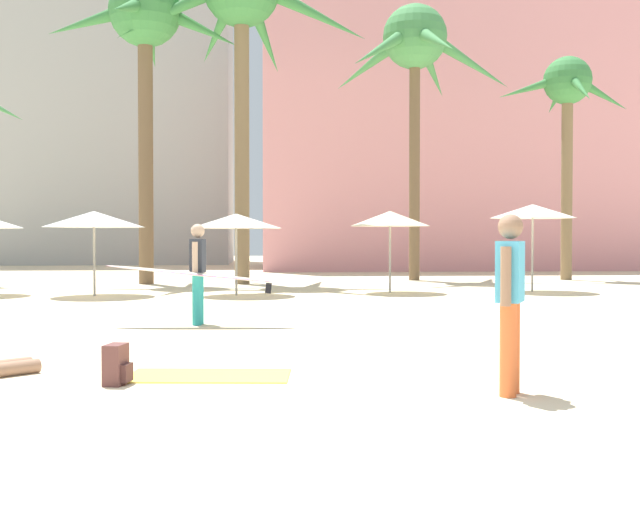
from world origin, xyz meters
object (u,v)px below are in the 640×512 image
(cafe_umbrella_0, at_px, (236,221))
(palm_tree_far_left, at_px, (415,51))
(cafe_umbrella_2, at_px, (390,219))
(beach_towel, at_px, (209,376))
(backpack, at_px, (117,365))
(person_mid_right, at_px, (197,271))
(person_far_left, at_px, (510,296))
(palm_tree_right, at_px, (242,8))
(cafe_umbrella_3, at_px, (94,219))
(cafe_umbrella_4, at_px, (533,211))
(palm_tree_left, at_px, (567,98))
(palm_tree_far_right, at_px, (145,29))

(cafe_umbrella_0, bearing_deg, palm_tree_far_left, 48.12)
(cafe_umbrella_0, relative_size, cafe_umbrella_2, 1.07)
(beach_towel, height_order, backpack, backpack)
(person_mid_right, bearing_deg, person_far_left, 126.19)
(palm_tree_right, height_order, person_mid_right, palm_tree_right)
(cafe_umbrella_3, xyz_separation_m, backpack, (2.90, -12.42, -1.81))
(cafe_umbrella_2, relative_size, cafe_umbrella_3, 0.87)
(person_mid_right, relative_size, person_far_left, 1.80)
(cafe_umbrella_2, distance_m, beach_towel, 13.46)
(palm_tree_far_left, bearing_deg, palm_tree_right, -163.71)
(person_mid_right, height_order, person_far_left, person_mid_right)
(cafe_umbrella_0, relative_size, person_far_left, 1.39)
(person_mid_right, bearing_deg, cafe_umbrella_0, -86.99)
(palm_tree_far_left, distance_m, beach_towel, 21.50)
(beach_towel, height_order, person_mid_right, person_mid_right)
(cafe_umbrella_4, xyz_separation_m, beach_towel, (-8.22, -12.70, -2.27))
(cafe_umbrella_0, distance_m, cafe_umbrella_2, 4.29)
(cafe_umbrella_0, distance_m, person_far_left, 13.58)
(palm_tree_left, distance_m, cafe_umbrella_3, 17.49)
(palm_tree_far_right, bearing_deg, palm_tree_far_left, 9.50)
(palm_tree_left, bearing_deg, beach_towel, -121.93)
(palm_tree_far_right, bearing_deg, cafe_umbrella_4, -21.88)
(cafe_umbrella_3, bearing_deg, palm_tree_left, 23.42)
(person_mid_right, bearing_deg, cafe_umbrella_3, -58.58)
(palm_tree_far_right, xyz_separation_m, cafe_umbrella_4, (11.50, -4.62, -6.15))
(backpack, bearing_deg, palm_tree_far_left, 81.55)
(cafe_umbrella_4, xyz_separation_m, backpack, (-9.14, -13.11, -2.08))
(palm_tree_left, relative_size, cafe_umbrella_3, 3.11)
(palm_tree_left, height_order, person_mid_right, palm_tree_left)
(palm_tree_far_right, bearing_deg, cafe_umbrella_0, -59.30)
(palm_tree_left, bearing_deg, cafe_umbrella_0, -150.19)
(palm_tree_far_left, height_order, palm_tree_left, palm_tree_far_left)
(palm_tree_right, relative_size, person_far_left, 6.35)
(cafe_umbrella_2, height_order, cafe_umbrella_4, cafe_umbrella_4)
(palm_tree_right, relative_size, beach_towel, 6.30)
(palm_tree_far_left, xyz_separation_m, palm_tree_far_right, (-9.38, -1.57, 0.15))
(cafe_umbrella_3, bearing_deg, cafe_umbrella_4, 3.28)
(palm_tree_left, relative_size, palm_tree_far_right, 0.79)
(cafe_umbrella_2, bearing_deg, person_mid_right, -121.24)
(cafe_umbrella_4, bearing_deg, beach_towel, -122.92)
(palm_tree_far_left, relative_size, palm_tree_right, 0.90)
(cafe_umbrella_2, relative_size, backpack, 5.42)
(palm_tree_far_left, height_order, person_far_left, palm_tree_far_left)
(palm_tree_far_left, height_order, cafe_umbrella_2, palm_tree_far_left)
(palm_tree_far_left, relative_size, cafe_umbrella_2, 4.36)
(palm_tree_far_left, relative_size, cafe_umbrella_4, 4.01)
(cafe_umbrella_3, distance_m, cafe_umbrella_4, 12.06)
(palm_tree_far_left, relative_size, cafe_umbrella_3, 3.80)
(palm_tree_far_left, xyz_separation_m, palm_tree_right, (-6.18, -1.81, 0.85))
(person_mid_right, bearing_deg, palm_tree_far_right, -70.97)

